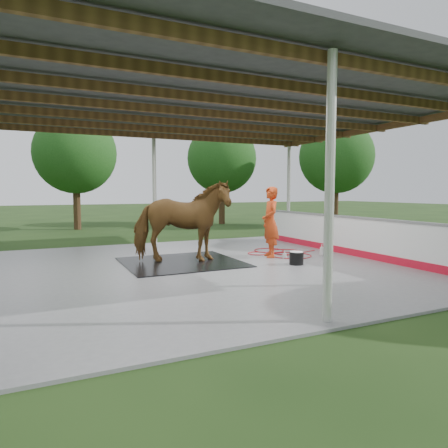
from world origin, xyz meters
name	(u,v)px	position (x,y,z in m)	size (l,w,h in m)	color
ground	(205,268)	(0.00, 0.00, 0.00)	(100.00, 100.00, 0.00)	#1E3814
concrete_slab	(205,267)	(0.00, 0.00, 0.03)	(12.00, 10.00, 0.05)	slate
pavilion_structure	(204,108)	(0.00, 0.00, 3.97)	(12.60, 10.60, 4.05)	beige
dasher_board	(346,236)	(4.60, 0.00, 0.59)	(0.16, 8.00, 1.15)	red
tree_belt	(202,122)	(0.30, 0.90, 3.79)	(28.00, 28.00, 5.80)	#382314
rubber_mat	(182,262)	(-0.37, 0.70, 0.06)	(2.99, 2.80, 0.02)	black
horse	(181,221)	(-0.37, 0.70, 1.14)	(1.16, 2.54, 2.14)	brown
handler	(270,222)	(2.23, 0.50, 1.06)	(0.73, 0.48, 2.01)	#C13A14
wash_bucket	(296,258)	(2.22, -0.81, 0.22)	(0.37, 0.37, 0.34)	black
soap_bottle_a	(322,250)	(3.75, 0.09, 0.21)	(0.12, 0.13, 0.32)	silver
soap_bottle_b	(284,255)	(2.46, 0.09, 0.16)	(0.10, 0.10, 0.21)	#338CD8
hose_coil	(281,253)	(2.89, 0.92, 0.06)	(2.24, 2.17, 0.02)	#B70D16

